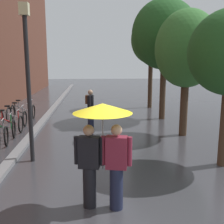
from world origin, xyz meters
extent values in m
plane|color=#38383D|center=(0.00, 0.00, 0.00)|extent=(80.00, 80.00, 0.00)
cube|color=slate|center=(-3.20, 10.00, 0.06)|extent=(0.30, 36.00, 0.12)
cylinder|color=#473323|center=(2.66, 5.41, 1.11)|extent=(0.29, 0.29, 2.23)
ellipsoid|color=#387533|center=(2.66, 5.41, 3.30)|extent=(2.36, 2.36, 2.86)
cylinder|color=#473323|center=(2.63, 8.48, 1.43)|extent=(0.29, 0.29, 2.86)
ellipsoid|color=#235623|center=(2.63, 8.48, 4.10)|extent=(3.13, 3.13, 3.32)
cylinder|color=#473323|center=(2.72, 11.82, 1.53)|extent=(0.26, 0.26, 3.05)
ellipsoid|color=#2D6628|center=(2.72, 11.82, 4.13)|extent=(2.42, 2.42, 2.87)
torus|color=black|center=(-3.77, 4.47, 0.35)|extent=(0.16, 0.70, 0.70)
cylinder|color=slate|center=(-3.85, 4.46, 0.64)|extent=(0.04, 0.04, 0.58)
cylinder|color=#9E9EA3|center=(-3.85, 4.46, 0.93)|extent=(0.10, 0.46, 0.03)
torus|color=black|center=(-3.80, 5.47, 0.35)|extent=(0.16, 0.70, 0.70)
cylinder|color=#1E7A38|center=(-3.88, 5.46, 0.64)|extent=(0.04, 0.04, 0.58)
cylinder|color=#9E9EA3|center=(-3.88, 5.46, 0.93)|extent=(0.09, 0.46, 0.03)
torus|color=black|center=(-3.74, 6.25, 0.35)|extent=(0.06, 0.70, 0.70)
cylinder|color=red|center=(-4.35, 6.25, 0.55)|extent=(0.88, 0.04, 0.43)
cylinder|color=red|center=(-4.45, 6.25, 0.62)|extent=(0.04, 0.04, 0.55)
cube|color=black|center=(-4.45, 6.25, 0.93)|extent=(0.22, 0.10, 0.06)
cylinder|color=red|center=(-3.82, 6.25, 0.64)|extent=(0.04, 0.04, 0.58)
cylinder|color=#9E9EA3|center=(-3.82, 6.25, 0.93)|extent=(0.03, 0.46, 0.03)
torus|color=black|center=(-3.82, 7.30, 0.35)|extent=(0.07, 0.70, 0.70)
torus|color=black|center=(-4.84, 7.29, 0.35)|extent=(0.07, 0.70, 0.70)
cylinder|color=slate|center=(-4.44, 7.29, 0.55)|extent=(0.88, 0.05, 0.43)
cylinder|color=slate|center=(-4.54, 7.29, 0.62)|extent=(0.04, 0.04, 0.55)
cube|color=black|center=(-4.54, 7.29, 0.93)|extent=(0.22, 0.10, 0.06)
cylinder|color=slate|center=(-3.91, 7.30, 0.64)|extent=(0.04, 0.04, 0.58)
cylinder|color=#9E9EA3|center=(-3.91, 7.30, 0.93)|extent=(0.03, 0.46, 0.03)
torus|color=black|center=(-3.77, 8.16, 0.35)|extent=(0.10, 0.70, 0.70)
torus|color=black|center=(-4.78, 8.22, 0.35)|extent=(0.10, 0.70, 0.70)
cylinder|color=black|center=(-4.38, 8.20, 0.55)|extent=(0.88, 0.09, 0.43)
cylinder|color=black|center=(-4.48, 8.20, 0.62)|extent=(0.04, 0.04, 0.55)
cube|color=black|center=(-4.48, 8.20, 0.93)|extent=(0.23, 0.11, 0.06)
cylinder|color=black|center=(-3.85, 8.16, 0.64)|extent=(0.04, 0.04, 0.58)
cylinder|color=#9E9EA3|center=(-3.85, 8.16, 0.93)|extent=(0.06, 0.46, 0.03)
torus|color=black|center=(-3.81, 9.03, 0.35)|extent=(0.08, 0.70, 0.70)
torus|color=black|center=(-4.83, 9.00, 0.35)|extent=(0.08, 0.70, 0.70)
cylinder|color=slate|center=(-4.42, 9.01, 0.55)|extent=(0.88, 0.06, 0.43)
cylinder|color=slate|center=(-4.53, 9.01, 0.62)|extent=(0.04, 0.04, 0.55)
cube|color=black|center=(-4.53, 9.01, 0.93)|extent=(0.22, 0.11, 0.06)
cylinder|color=slate|center=(-3.89, 9.03, 0.64)|extent=(0.04, 0.04, 0.58)
cylinder|color=#9E9EA3|center=(-3.89, 9.03, 0.93)|extent=(0.04, 0.46, 0.03)
cylinder|color=black|center=(-0.93, 0.38, 0.41)|extent=(0.26, 0.26, 0.82)
cube|color=black|center=(-0.93, 0.38, 1.13)|extent=(0.44, 0.30, 0.62)
sphere|color=tan|center=(-0.93, 0.38, 1.56)|extent=(0.21, 0.21, 0.21)
cylinder|color=black|center=(-1.18, 0.43, 1.16)|extent=(0.09, 0.09, 0.55)
cylinder|color=black|center=(-0.69, 0.33, 1.16)|extent=(0.09, 0.09, 0.55)
cylinder|color=#1E233D|center=(-0.41, 0.28, 0.42)|extent=(0.26, 0.26, 0.83)
cube|color=maroon|center=(-0.41, 0.28, 1.15)|extent=(0.44, 0.30, 0.63)
sphere|color=tan|center=(-0.41, 0.28, 1.59)|extent=(0.21, 0.21, 0.21)
cylinder|color=maroon|center=(-0.66, 0.33, 1.18)|extent=(0.09, 0.09, 0.56)
cylinder|color=maroon|center=(-0.17, 0.23, 1.18)|extent=(0.09, 0.09, 0.56)
cylinder|color=#9E9EA3|center=(-0.67, 0.35, 1.36)|extent=(0.02, 0.02, 1.12)
cone|color=yellow|center=(-0.67, 0.35, 1.99)|extent=(1.12, 1.12, 0.18)
cylinder|color=black|center=(-2.60, 3.00, 2.01)|extent=(0.12, 0.12, 4.03)
cube|color=beige|center=(-2.60, 3.00, 4.19)|extent=(0.24, 0.24, 0.32)
cylinder|color=#1E233D|center=(-0.92, 6.79, 0.41)|extent=(0.26, 0.26, 0.82)
cube|color=black|center=(-0.92, 6.79, 1.12)|extent=(0.27, 0.42, 0.61)
sphere|color=tan|center=(-0.92, 6.79, 1.55)|extent=(0.21, 0.21, 0.21)
cylinder|color=black|center=(-0.89, 7.03, 1.15)|extent=(0.09, 0.09, 0.55)
cylinder|color=black|center=(-0.96, 6.54, 1.15)|extent=(0.09, 0.09, 0.55)
cube|color=#592D19|center=(-1.06, 6.80, 1.25)|extent=(0.17, 0.28, 0.36)
camera|label=1|loc=(-0.86, -4.56, 2.84)|focal=43.22mm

